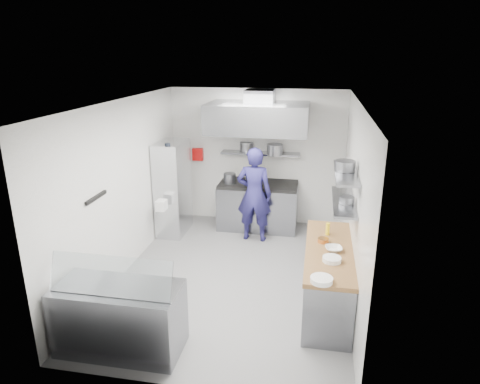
% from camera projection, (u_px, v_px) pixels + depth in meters
% --- Properties ---
extents(floor, '(5.00, 5.00, 0.00)m').
position_uv_depth(floor, '(233.00, 276.00, 7.00)').
color(floor, slate).
rests_on(floor, ground).
extents(ceiling, '(5.00, 5.00, 0.00)m').
position_uv_depth(ceiling, '(232.00, 102.00, 6.12)').
color(ceiling, silver).
rests_on(ceiling, wall_back).
extents(wall_back, '(3.60, 2.80, 0.02)m').
position_uv_depth(wall_back, '(257.00, 157.00, 8.90)').
color(wall_back, white).
rests_on(wall_back, floor).
extents(wall_front, '(3.60, 2.80, 0.02)m').
position_uv_depth(wall_front, '(183.00, 274.00, 4.23)').
color(wall_front, white).
rests_on(wall_front, floor).
extents(wall_left, '(2.80, 5.00, 0.02)m').
position_uv_depth(wall_left, '(123.00, 188.00, 6.87)').
color(wall_left, white).
rests_on(wall_left, floor).
extents(wall_right, '(2.80, 5.00, 0.02)m').
position_uv_depth(wall_right, '(353.00, 202.00, 6.25)').
color(wall_right, white).
rests_on(wall_right, floor).
extents(gas_range, '(1.60, 0.80, 0.90)m').
position_uv_depth(gas_range, '(258.00, 207.00, 8.80)').
color(gas_range, gray).
rests_on(gas_range, floor).
extents(cooktop, '(1.57, 0.78, 0.06)m').
position_uv_depth(cooktop, '(258.00, 184.00, 8.65)').
color(cooktop, black).
rests_on(cooktop, gas_range).
extents(stock_pot_left, '(0.25, 0.25, 0.20)m').
position_uv_depth(stock_pot_left, '(230.00, 178.00, 8.63)').
color(stock_pot_left, slate).
rests_on(stock_pot_left, cooktop).
extents(stock_pot_mid, '(0.36, 0.36, 0.24)m').
position_uv_depth(stock_pot_mid, '(254.00, 178.00, 8.56)').
color(stock_pot_mid, slate).
rests_on(stock_pot_mid, cooktop).
extents(over_range_shelf, '(1.60, 0.30, 0.04)m').
position_uv_depth(over_range_shelf, '(260.00, 153.00, 8.69)').
color(over_range_shelf, gray).
rests_on(over_range_shelf, wall_back).
extents(shelf_pot_a, '(0.28, 0.28, 0.18)m').
position_uv_depth(shelf_pot_a, '(247.00, 146.00, 8.82)').
color(shelf_pot_a, slate).
rests_on(shelf_pot_a, over_range_shelf).
extents(shelf_pot_b, '(0.31, 0.31, 0.22)m').
position_uv_depth(shelf_pot_b, '(275.00, 150.00, 8.42)').
color(shelf_pot_b, slate).
rests_on(shelf_pot_b, over_range_shelf).
extents(extractor_hood, '(1.90, 1.15, 0.55)m').
position_uv_depth(extractor_hood, '(258.00, 118.00, 8.06)').
color(extractor_hood, gray).
rests_on(extractor_hood, wall_back).
extents(hood_duct, '(0.55, 0.55, 0.24)m').
position_uv_depth(hood_duct, '(260.00, 96.00, 8.15)').
color(hood_duct, slate).
rests_on(hood_duct, extractor_hood).
extents(red_firebox, '(0.22, 0.10, 0.26)m').
position_uv_depth(red_firebox, '(198.00, 154.00, 9.05)').
color(red_firebox, red).
rests_on(red_firebox, wall_back).
extents(chef, '(0.68, 0.46, 1.83)m').
position_uv_depth(chef, '(254.00, 195.00, 8.09)').
color(chef, navy).
rests_on(chef, floor).
extents(wire_rack, '(0.50, 0.90, 1.85)m').
position_uv_depth(wire_rack, '(173.00, 188.00, 8.45)').
color(wire_rack, silver).
rests_on(wire_rack, floor).
extents(rack_bin_a, '(0.17, 0.21, 0.19)m').
position_uv_depth(rack_bin_a, '(161.00, 205.00, 7.87)').
color(rack_bin_a, white).
rests_on(rack_bin_a, wire_rack).
extents(rack_bin_b, '(0.14, 0.17, 0.15)m').
position_uv_depth(rack_bin_b, '(168.00, 173.00, 8.11)').
color(rack_bin_b, yellow).
rests_on(rack_bin_b, wire_rack).
extents(rack_jar, '(0.10, 0.10, 0.18)m').
position_uv_depth(rack_jar, '(168.00, 148.00, 7.87)').
color(rack_jar, black).
rests_on(rack_jar, wire_rack).
extents(knife_strip, '(0.04, 0.55, 0.05)m').
position_uv_depth(knife_strip, '(96.00, 197.00, 5.98)').
color(knife_strip, black).
rests_on(knife_strip, wall_left).
extents(prep_counter_base, '(0.62, 2.00, 0.84)m').
position_uv_depth(prep_counter_base, '(327.00, 280.00, 6.05)').
color(prep_counter_base, gray).
rests_on(prep_counter_base, floor).
extents(prep_counter_top, '(0.65, 2.04, 0.06)m').
position_uv_depth(prep_counter_top, '(329.00, 251.00, 5.91)').
color(prep_counter_top, olive).
rests_on(prep_counter_top, prep_counter_base).
extents(plate_stack_a, '(0.27, 0.27, 0.06)m').
position_uv_depth(plate_stack_a, '(322.00, 280.00, 5.04)').
color(plate_stack_a, white).
rests_on(plate_stack_a, prep_counter_top).
extents(plate_stack_b, '(0.24, 0.24, 0.06)m').
position_uv_depth(plate_stack_b, '(332.00, 259.00, 5.54)').
color(plate_stack_b, white).
rests_on(plate_stack_b, prep_counter_top).
extents(copper_pan, '(0.16, 0.16, 0.06)m').
position_uv_depth(copper_pan, '(323.00, 240.00, 6.10)').
color(copper_pan, '#D6853C').
rests_on(copper_pan, prep_counter_top).
extents(squeeze_bottle, '(0.06, 0.06, 0.18)m').
position_uv_depth(squeeze_bottle, '(328.00, 229.00, 6.34)').
color(squeeze_bottle, yellow).
rests_on(squeeze_bottle, prep_counter_top).
extents(mixing_bowl, '(0.26, 0.26, 0.06)m').
position_uv_depth(mixing_bowl, '(334.00, 249.00, 5.84)').
color(mixing_bowl, white).
rests_on(mixing_bowl, prep_counter_top).
extents(wall_shelf_lower, '(0.30, 1.30, 0.04)m').
position_uv_depth(wall_shelf_lower, '(344.00, 202.00, 5.97)').
color(wall_shelf_lower, gray).
rests_on(wall_shelf_lower, wall_right).
extents(wall_shelf_upper, '(0.30, 1.30, 0.04)m').
position_uv_depth(wall_shelf_upper, '(346.00, 173.00, 5.84)').
color(wall_shelf_upper, gray).
rests_on(wall_shelf_upper, wall_right).
extents(shelf_pot_c, '(0.20, 0.20, 0.10)m').
position_uv_depth(shelf_pot_c, '(347.00, 200.00, 5.82)').
color(shelf_pot_c, slate).
rests_on(shelf_pot_c, wall_shelf_lower).
extents(shelf_pot_d, '(0.28, 0.28, 0.14)m').
position_uv_depth(shelf_pot_d, '(345.00, 166.00, 5.84)').
color(shelf_pot_d, slate).
rests_on(shelf_pot_d, wall_shelf_upper).
extents(display_case, '(1.50, 0.70, 0.85)m').
position_uv_depth(display_case, '(120.00, 318.00, 5.17)').
color(display_case, gray).
rests_on(display_case, floor).
extents(display_glass, '(1.47, 0.19, 0.42)m').
position_uv_depth(display_glass, '(110.00, 276.00, 4.86)').
color(display_glass, silver).
rests_on(display_glass, display_case).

